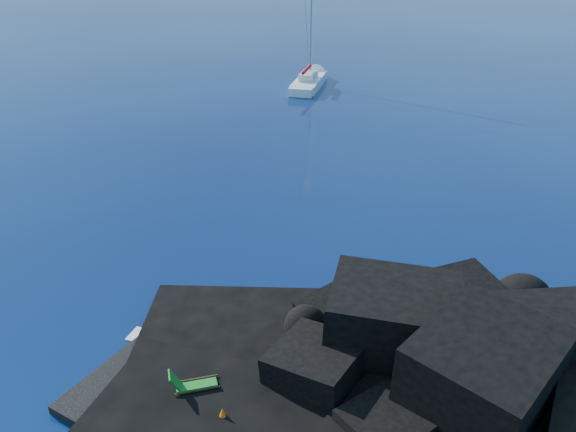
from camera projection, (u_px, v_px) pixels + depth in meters
name	position (u px, v px, depth m)	size (l,w,h in m)	color
ground	(91.00, 377.00, 21.21)	(400.00, 400.00, 0.00)	#030730
headland	(455.00, 431.00, 18.90)	(24.00, 24.00, 3.60)	black
beach	(200.00, 404.00, 19.97)	(8.50, 6.00, 0.70)	black
surf_foam	(268.00, 334.00, 23.45)	(10.00, 8.00, 0.06)	white
sailboat	(309.00, 86.00, 61.71)	(2.63, 12.54, 13.15)	white
deck_chair	(196.00, 380.00, 19.76)	(1.64, 0.72, 1.13)	#176A1E
towel	(137.00, 396.00, 19.82)	(1.98, 0.94, 0.05)	white
sunbather	(136.00, 393.00, 19.76)	(1.72, 0.42, 0.23)	tan
marker_cone	(223.00, 415.00, 18.66)	(0.41, 0.41, 0.62)	orange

